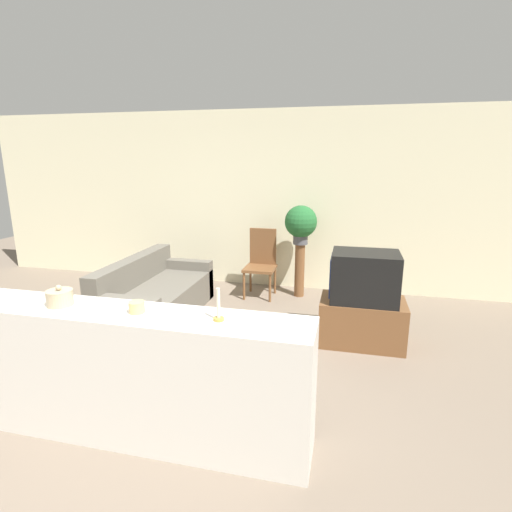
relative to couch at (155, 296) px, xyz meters
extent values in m
plane|color=#756656|center=(0.83, -1.78, -0.27)|extent=(14.00, 14.00, 0.00)
cube|color=beige|center=(0.83, 1.65, 1.08)|extent=(9.00, 0.06, 2.70)
cube|color=#605B51|center=(0.04, 0.00, -0.06)|extent=(0.86, 1.79, 0.42)
cube|color=#605B51|center=(-0.29, 0.00, 0.32)|extent=(0.20, 1.79, 0.34)
cube|color=#605B51|center=(0.04, -0.81, 0.01)|extent=(0.86, 0.16, 0.55)
cube|color=#605B51|center=(0.04, 0.81, 0.01)|extent=(0.86, 0.16, 0.55)
cube|color=brown|center=(2.56, -0.17, -0.02)|extent=(0.90, 0.54, 0.50)
cube|color=black|center=(2.56, -0.17, 0.49)|extent=(0.70, 0.52, 0.53)
cube|color=navy|center=(2.21, -0.17, 0.49)|extent=(0.02, 0.42, 0.41)
cube|color=brown|center=(1.14, 1.05, 0.16)|extent=(0.44, 0.44, 0.04)
cube|color=brown|center=(1.14, 1.26, 0.45)|extent=(0.40, 0.04, 0.54)
cylinder|color=brown|center=(0.95, 0.86, -0.07)|extent=(0.04, 0.04, 0.41)
cylinder|color=brown|center=(1.33, 0.86, -0.07)|extent=(0.04, 0.04, 0.41)
cylinder|color=brown|center=(0.95, 1.24, -0.07)|extent=(0.04, 0.04, 0.41)
cylinder|color=brown|center=(1.33, 1.24, -0.07)|extent=(0.04, 0.04, 0.41)
cylinder|color=brown|center=(1.70, 1.22, 0.12)|extent=(0.14, 0.14, 0.79)
cylinder|color=#4C4C51|center=(1.70, 1.22, 0.58)|extent=(0.21, 0.21, 0.13)
sphere|color=#23602D|center=(1.70, 1.22, 0.84)|extent=(0.46, 0.46, 0.46)
cube|color=silver|center=(0.83, -2.10, 0.21)|extent=(2.77, 0.44, 0.97)
cylinder|color=tan|center=(0.39, -2.10, 0.75)|extent=(0.18, 0.18, 0.11)
sphere|color=tan|center=(0.39, -2.10, 0.83)|extent=(0.04, 0.04, 0.04)
cylinder|color=tan|center=(1.00, -2.10, 0.73)|extent=(0.11, 0.11, 0.08)
cylinder|color=#B7933D|center=(1.58, -2.10, 0.71)|extent=(0.07, 0.07, 0.02)
cylinder|color=beige|center=(1.58, -2.10, 0.82)|extent=(0.02, 0.02, 0.20)
camera|label=1|loc=(2.38, -4.40, 1.72)|focal=28.00mm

